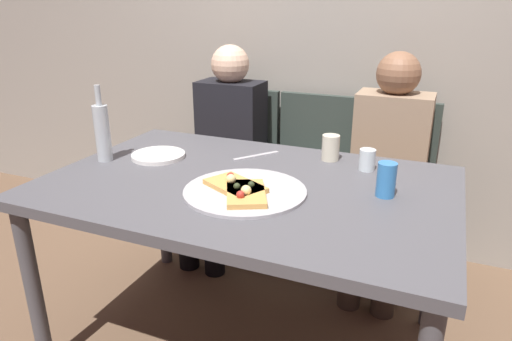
{
  "coord_description": "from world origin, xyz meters",
  "views": [
    {
      "loc": [
        0.66,
        -1.46,
        1.39
      ],
      "look_at": [
        0.04,
        0.0,
        0.8
      ],
      "focal_mm": 32.22,
      "sensor_mm": 36.0,
      "label": 1
    }
  ],
  "objects_px": {
    "dining_table": "(247,200)",
    "tumbler_far": "(331,148)",
    "pizza_tray": "(245,191)",
    "wine_bottle": "(102,132)",
    "guest_in_beanie": "(387,163)",
    "pizza_slice_last": "(246,193)",
    "guest_in_sweater": "(225,143)",
    "chair_right": "(389,177)",
    "pizza_slice_extra": "(234,185)",
    "chair_left": "(236,156)",
    "table_knife": "(256,156)",
    "chair_middle": "(310,167)",
    "plate_stack": "(158,155)",
    "tumbler_near": "(367,160)",
    "soda_can": "(386,180)"
  },
  "relations": [
    {
      "from": "plate_stack",
      "to": "table_knife",
      "type": "distance_m",
      "value": 0.43
    },
    {
      "from": "plate_stack",
      "to": "table_knife",
      "type": "xyz_separation_m",
      "value": [
        0.39,
        0.18,
        -0.01
      ]
    },
    {
      "from": "guest_in_beanie",
      "to": "chair_right",
      "type": "bearing_deg",
      "value": -90.0
    },
    {
      "from": "pizza_slice_last",
      "to": "chair_middle",
      "type": "bearing_deg",
      "value": 93.97
    },
    {
      "from": "tumbler_far",
      "to": "soda_can",
      "type": "xyz_separation_m",
      "value": [
        0.27,
        -0.3,
        0.01
      ]
    },
    {
      "from": "guest_in_sweater",
      "to": "guest_in_beanie",
      "type": "height_order",
      "value": "same"
    },
    {
      "from": "chair_right",
      "to": "chair_left",
      "type": "bearing_deg",
      "value": 0.0
    },
    {
      "from": "pizza_slice_extra",
      "to": "plate_stack",
      "type": "relative_size",
      "value": 1.11
    },
    {
      "from": "guest_in_sweater",
      "to": "table_knife",
      "type": "bearing_deg",
      "value": 130.27
    },
    {
      "from": "wine_bottle",
      "to": "table_knife",
      "type": "distance_m",
      "value": 0.66
    },
    {
      "from": "wine_bottle",
      "to": "tumbler_far",
      "type": "bearing_deg",
      "value": 23.21
    },
    {
      "from": "pizza_tray",
      "to": "plate_stack",
      "type": "bearing_deg",
      "value": 157.5
    },
    {
      "from": "chair_left",
      "to": "guest_in_beanie",
      "type": "distance_m",
      "value": 0.91
    },
    {
      "from": "pizza_slice_extra",
      "to": "chair_middle",
      "type": "xyz_separation_m",
      "value": [
        -0.0,
        0.99,
        -0.26
      ]
    },
    {
      "from": "dining_table",
      "to": "tumbler_far",
      "type": "distance_m",
      "value": 0.45
    },
    {
      "from": "tumbler_near",
      "to": "chair_left",
      "type": "relative_size",
      "value": 0.1
    },
    {
      "from": "wine_bottle",
      "to": "soda_can",
      "type": "xyz_separation_m",
      "value": [
        1.15,
        0.07,
        -0.07
      ]
    },
    {
      "from": "soda_can",
      "to": "plate_stack",
      "type": "relative_size",
      "value": 0.53
    },
    {
      "from": "pizza_slice_last",
      "to": "guest_in_sweater",
      "type": "distance_m",
      "value": 1.05
    },
    {
      "from": "pizza_slice_last",
      "to": "plate_stack",
      "type": "height_order",
      "value": "pizza_slice_last"
    },
    {
      "from": "tumbler_near",
      "to": "tumbler_far",
      "type": "bearing_deg",
      "value": 159.01
    },
    {
      "from": "pizza_tray",
      "to": "guest_in_beanie",
      "type": "distance_m",
      "value": 0.93
    },
    {
      "from": "dining_table",
      "to": "pizza_slice_extra",
      "type": "bearing_deg",
      "value": -92.55
    },
    {
      "from": "dining_table",
      "to": "pizza_slice_extra",
      "type": "distance_m",
      "value": 0.14
    },
    {
      "from": "pizza_slice_extra",
      "to": "guest_in_sweater",
      "type": "bearing_deg",
      "value": 118.83
    },
    {
      "from": "pizza_slice_last",
      "to": "table_knife",
      "type": "xyz_separation_m",
      "value": [
        -0.15,
        0.44,
        -0.02
      ]
    },
    {
      "from": "dining_table",
      "to": "soda_can",
      "type": "relative_size",
      "value": 12.42
    },
    {
      "from": "tumbler_far",
      "to": "guest_in_beanie",
      "type": "height_order",
      "value": "guest_in_beanie"
    },
    {
      "from": "dining_table",
      "to": "pizza_slice_last",
      "type": "relative_size",
      "value": 5.95
    },
    {
      "from": "tumbler_far",
      "to": "soda_can",
      "type": "relative_size",
      "value": 0.89
    },
    {
      "from": "pizza_slice_last",
      "to": "chair_right",
      "type": "height_order",
      "value": "chair_right"
    },
    {
      "from": "chair_left",
      "to": "chair_middle",
      "type": "xyz_separation_m",
      "value": [
        0.46,
        0.0,
        0.0
      ]
    },
    {
      "from": "guest_in_beanie",
      "to": "chair_left",
      "type": "bearing_deg",
      "value": -9.65
    },
    {
      "from": "wine_bottle",
      "to": "soda_can",
      "type": "relative_size",
      "value": 2.63
    },
    {
      "from": "guest_in_sweater",
      "to": "pizza_slice_last",
      "type": "bearing_deg",
      "value": 120.78
    },
    {
      "from": "pizza_slice_last",
      "to": "chair_left",
      "type": "distance_m",
      "value": 1.2
    },
    {
      "from": "tumbler_near",
      "to": "chair_middle",
      "type": "bearing_deg",
      "value": 124.12
    },
    {
      "from": "pizza_slice_last",
      "to": "table_knife",
      "type": "distance_m",
      "value": 0.46
    },
    {
      "from": "pizza_tray",
      "to": "guest_in_beanie",
      "type": "height_order",
      "value": "guest_in_beanie"
    },
    {
      "from": "tumbler_near",
      "to": "guest_in_sweater",
      "type": "bearing_deg",
      "value": 153.01
    },
    {
      "from": "pizza_tray",
      "to": "tumbler_far",
      "type": "height_order",
      "value": "tumbler_far"
    },
    {
      "from": "pizza_tray",
      "to": "wine_bottle",
      "type": "xyz_separation_m",
      "value": [
        -0.69,
        0.09,
        0.12
      ]
    },
    {
      "from": "tumbler_near",
      "to": "table_knife",
      "type": "xyz_separation_m",
      "value": [
        -0.47,
        -0.02,
        -0.04
      ]
    },
    {
      "from": "wine_bottle",
      "to": "chair_middle",
      "type": "bearing_deg",
      "value": 54.37
    },
    {
      "from": "guest_in_sweater",
      "to": "dining_table",
      "type": "bearing_deg",
      "value": 122.25
    },
    {
      "from": "dining_table",
      "to": "tumbler_far",
      "type": "height_order",
      "value": "tumbler_far"
    },
    {
      "from": "wine_bottle",
      "to": "guest_in_beanie",
      "type": "height_order",
      "value": "guest_in_beanie"
    },
    {
      "from": "pizza_tray",
      "to": "plate_stack",
      "type": "distance_m",
      "value": 0.55
    },
    {
      "from": "chair_right",
      "to": "guest_in_beanie",
      "type": "xyz_separation_m",
      "value": [
        0.0,
        -0.15,
        0.13
      ]
    },
    {
      "from": "pizza_slice_extra",
      "to": "chair_left",
      "type": "relative_size",
      "value": 0.28
    }
  ]
}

